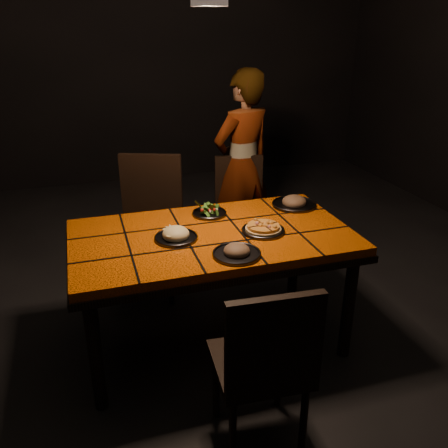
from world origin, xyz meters
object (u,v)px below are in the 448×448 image
object	(u,v)px
dining_table	(212,245)
diner	(243,166)
chair_near	(265,361)
chair_far_right	(240,203)
plate_pizza	(263,229)
chair_far_left	(150,215)
plate_pasta	(176,236)

from	to	relation	value
dining_table	diner	world-z (taller)	diner
chair_near	chair_far_right	world-z (taller)	chair_near
chair_near	plate_pizza	distance (m)	0.89
chair_far_right	diner	xyz separation A→B (m)	(0.06, 0.13, 0.28)
dining_table	diner	size ratio (longest dim) A/B	1.04
diner	chair_far_right	bearing A→B (deg)	42.67
plate_pizza	diner	bearing A→B (deg)	76.03
chair_near	chair_far_right	xyz separation A→B (m)	(0.55, 1.91, -0.02)
dining_table	chair_far_right	size ratio (longest dim) A/B	1.86
chair_near	plate_pizza	world-z (taller)	chair_near
chair_far_left	plate_pasta	size ratio (longest dim) A/B	4.09
plate_pasta	dining_table	bearing A→B (deg)	5.20
chair_near	chair_far_left	size ratio (longest dim) A/B	0.91
dining_table	chair_near	distance (m)	0.89
diner	chair_near	bearing A→B (deg)	52.01
plate_pasta	diner	bearing A→B (deg)	55.58
dining_table	chair_near	bearing A→B (deg)	-90.80
dining_table	chair_far_left	bearing A→B (deg)	106.43
chair_far_left	chair_far_right	bearing A→B (deg)	36.73
chair_far_right	plate_pizza	bearing A→B (deg)	-91.81
chair_near	diner	size ratio (longest dim) A/B	0.58
chair_far_right	chair_far_left	bearing A→B (deg)	-153.31
dining_table	chair_near	world-z (taller)	chair_near
dining_table	plate_pasta	bearing A→B (deg)	-174.80
dining_table	chair_far_left	size ratio (longest dim) A/B	1.62
dining_table	plate_pasta	xyz separation A→B (m)	(-0.22, -0.02, 0.10)
chair_far_right	diner	distance (m)	0.31
diner	plate_pizza	distance (m)	1.28
chair_far_right	plate_pasta	xyz separation A→B (m)	(-0.75, -1.06, 0.27)
plate_pizza	plate_pasta	xyz separation A→B (m)	(-0.50, 0.05, 0.00)
chair_far_left	chair_far_right	world-z (taller)	chair_far_left
chair_near	chair_far_right	distance (m)	1.99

